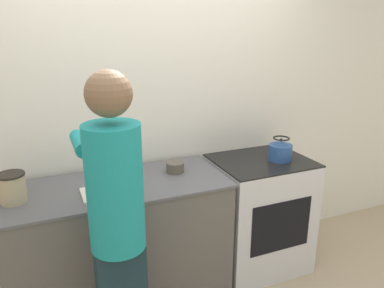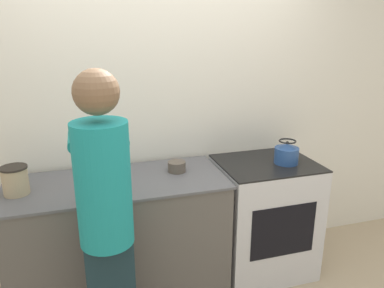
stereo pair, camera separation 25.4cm
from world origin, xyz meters
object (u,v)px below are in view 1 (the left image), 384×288
Objects in this scene: cutting_board at (105,193)px; canister_jar at (12,188)px; kettle at (280,150)px; bowl_prep at (175,167)px; oven at (259,213)px; person at (117,218)px; knife at (105,191)px.

canister_jar is (-0.53, 0.10, 0.08)m from cutting_board.
bowl_prep is at bearing 171.54° from kettle.
person is (-1.25, -0.55, 0.50)m from oven.
bowl_prep is (0.56, 0.62, -0.02)m from person.
canister_jar is at bearing -175.99° from bowl_prep.
kettle reaches higher than bowl_prep.
canister_jar reaches higher than knife.
bowl_prep is (-0.83, 0.12, -0.06)m from kettle.
oven is at bearing 157.70° from kettle.
cutting_board is 0.57m from bowl_prep.
bowl_prep is (-0.70, 0.07, 0.49)m from oven.
oven is 0.85m from bowl_prep.
person is 6.01× the size of cutting_board.
knife is at bearing -161.45° from bowl_prep.
canister_jar is at bearing 133.41° from person.
cutting_board is at bearing -161.89° from bowl_prep.
bowl_prep is at bearing 4.01° from canister_jar.
bowl_prep is (0.54, 0.18, 0.03)m from cutting_board.
kettle reaches higher than oven.
cutting_board is (0.02, 0.44, -0.05)m from person.
kettle is at bearing 19.59° from person.
kettle reaches higher than canister_jar.
oven is at bearing 4.91° from cutting_board.
knife reaches higher than cutting_board.
person is 9.58× the size of kettle.
bowl_prep is 1.07m from canister_jar.
oven is 1.33m from knife.
person reaches higher than bowl_prep.
oven is at bearing 0.16° from canister_jar.
person reaches higher than cutting_board.
person is at bearing -69.36° from knife.
cutting_board is 1.60× the size of kettle.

